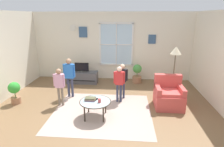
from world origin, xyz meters
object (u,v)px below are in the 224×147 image
at_px(coffee_table, 95,102).
at_px(remote_near_cup, 93,99).
at_px(tv_stand, 82,77).
at_px(potted_plant_by_window, 137,73).
at_px(floor_lamp, 175,56).
at_px(person_red_shirt, 119,80).
at_px(person_blue_shirt, 69,73).
at_px(person_pink_shirt, 60,83).
at_px(television, 82,67).
at_px(remote_near_books, 96,99).
at_px(person_black_shirt, 122,77).
at_px(armchair, 169,96).
at_px(book_stack, 90,99).
at_px(cup, 99,101).
at_px(potted_plant_corner, 15,91).

relative_size(coffee_table, remote_near_cup, 5.63).
height_order(coffee_table, remote_near_cup, remote_near_cup).
bearing_deg(coffee_table, remote_near_cup, 123.56).
bearing_deg(tv_stand, potted_plant_by_window, 5.24).
bearing_deg(remote_near_cup, tv_stand, 109.76).
height_order(remote_near_cup, floor_lamp, floor_lamp).
relative_size(person_red_shirt, person_blue_shirt, 0.88).
distance_m(coffee_table, person_red_shirt, 1.12).
bearing_deg(person_pink_shirt, television, 84.99).
relative_size(remote_near_books, person_red_shirt, 0.13).
bearing_deg(person_red_shirt, floor_lamp, 11.74).
bearing_deg(person_black_shirt, armchair, -18.78).
distance_m(book_stack, person_blue_shirt, 1.45).
xyz_separation_m(television, book_stack, (0.79, -2.43, -0.15)).
relative_size(coffee_table, potted_plant_by_window, 1.10).
bearing_deg(coffee_table, person_pink_shirt, 152.39).
distance_m(tv_stand, person_black_shirt, 2.07).
distance_m(coffee_table, book_stack, 0.16).
bearing_deg(coffee_table, person_red_shirt, 59.46).
bearing_deg(book_stack, floor_lamp, 28.02).
height_order(tv_stand, armchair, armchair).
distance_m(remote_near_cup, floor_lamp, 2.67).
height_order(coffee_table, cup, cup).
relative_size(person_red_shirt, potted_plant_by_window, 1.52).
bearing_deg(remote_near_books, coffee_table, -95.94).
height_order(person_red_shirt, person_pink_shirt, same).
relative_size(armchair, person_pink_shirt, 0.80).
xyz_separation_m(television, potted_plant_by_window, (2.09, 0.19, -0.26)).
xyz_separation_m(coffee_table, person_pink_shirt, (-1.09, 0.57, 0.27)).
bearing_deg(floor_lamp, person_blue_shirt, -178.44).
relative_size(television, remote_near_cup, 3.72).
relative_size(person_pink_shirt, person_black_shirt, 1.00).
bearing_deg(remote_near_cup, cup, -42.12).
xyz_separation_m(remote_near_books, person_pink_shirt, (-1.10, 0.49, 0.23)).
xyz_separation_m(person_black_shirt, floor_lamp, (1.52, 0.06, 0.67)).
relative_size(potted_plant_by_window, floor_lamp, 0.44).
height_order(cup, floor_lamp, floor_lamp).
bearing_deg(potted_plant_by_window, potted_plant_corner, -149.89).
bearing_deg(person_red_shirt, potted_plant_by_window, 70.74).
distance_m(potted_plant_by_window, potted_plant_corner, 4.18).
distance_m(television, person_red_shirt, 2.14).
bearing_deg(potted_plant_by_window, remote_near_cup, -115.79).
xyz_separation_m(tv_stand, remote_near_books, (0.94, -2.40, 0.23)).
height_order(remote_near_cup, person_pink_shirt, person_pink_shirt).
height_order(remote_near_books, person_black_shirt, person_black_shirt).
bearing_deg(tv_stand, potted_plant_corner, -128.72).
distance_m(cup, floor_lamp, 2.58).
bearing_deg(person_black_shirt, floor_lamp, 2.38).
height_order(remote_near_books, person_red_shirt, person_red_shirt).
bearing_deg(person_blue_shirt, coffee_table, -49.97).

